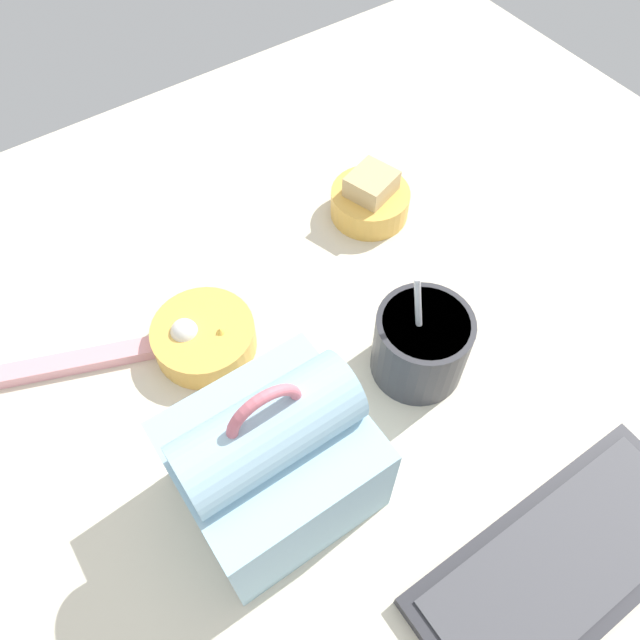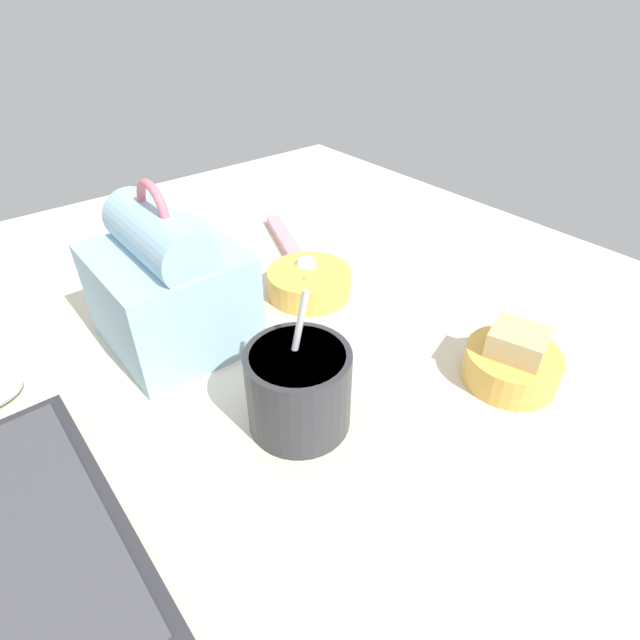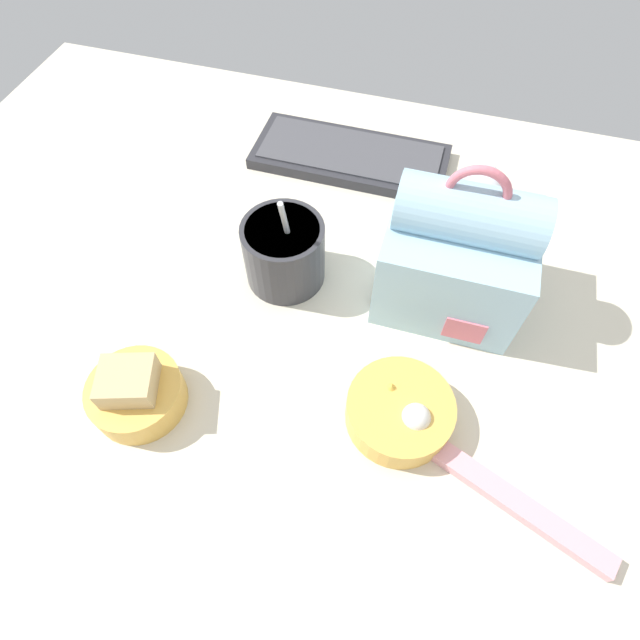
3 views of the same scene
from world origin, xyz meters
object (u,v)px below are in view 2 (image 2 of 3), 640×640
object	(u,v)px
bento_bowl_snacks	(309,282)
chopstick_case	(288,244)
soup_cup	(299,387)
keyboard	(37,539)
bento_bowl_sandwich	(512,362)
lunch_bag	(169,286)

from	to	relation	value
bento_bowl_snacks	chopstick_case	size ratio (longest dim) A/B	0.59
soup_cup	bento_bowl_snacks	bearing A→B (deg)	-40.56
chopstick_case	soup_cup	bearing A→B (deg)	145.55
keyboard	bento_bowl_sandwich	distance (cm)	50.53
keyboard	soup_cup	xyz separation A→B (cm)	(-2.59, -25.69, 3.84)
keyboard	bento_bowl_snacks	size ratio (longest dim) A/B	2.58
lunch_bag	bento_bowl_sandwich	distance (cm)	41.90
keyboard	chopstick_case	xyz separation A→B (cm)	(30.45, -48.37, -0.22)
keyboard	bento_bowl_snacks	bearing A→B (deg)	-68.44
soup_cup	chopstick_case	distance (cm)	40.28
bento_bowl_snacks	keyboard	bearing A→B (deg)	111.56
bento_bowl_sandwich	bento_bowl_snacks	distance (cm)	30.40
lunch_bag	chopstick_case	bearing A→B (deg)	-66.31
bento_bowl_snacks	chopstick_case	bearing A→B (deg)	-24.16
keyboard	lunch_bag	bearing A→B (deg)	-49.56
soup_cup	bento_bowl_snacks	size ratio (longest dim) A/B	1.27
bento_bowl_sandwich	chopstick_case	xyz separation A→B (cm)	(43.45, 0.44, -1.85)
keyboard	bento_bowl_sandwich	size ratio (longest dim) A/B	2.90
soup_cup	chopstick_case	xyz separation A→B (cm)	(33.05, -22.67, -4.06)
chopstick_case	bento_bowl_sandwich	bearing A→B (deg)	-179.42
soup_cup	bento_bowl_sandwich	size ratio (longest dim) A/B	1.42
bento_bowl_snacks	bento_bowl_sandwich	bearing A→B (deg)	-167.42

